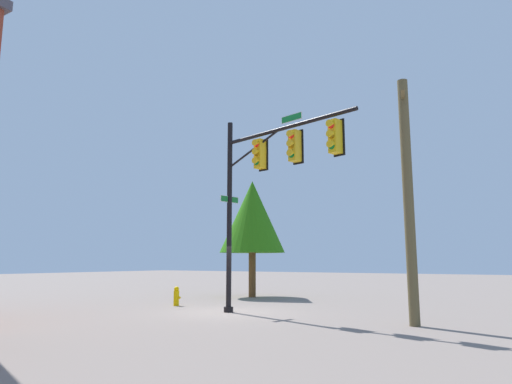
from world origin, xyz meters
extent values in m
plane|color=gray|center=(0.00, 0.00, 0.00)|extent=(120.00, 120.00, 0.00)
cylinder|color=black|center=(0.00, 0.00, 3.74)|extent=(0.20, 0.20, 7.49)
cylinder|color=black|center=(0.00, 0.00, 0.10)|extent=(0.36, 0.36, 0.20)
cylinder|color=black|center=(2.89, -0.66, 6.65)|extent=(5.81, 1.46, 0.14)
cylinder|color=black|center=(1.30, -0.30, 6.15)|extent=(2.65, 0.68, 1.07)
cube|color=yellow|center=(1.65, -0.38, 5.90)|extent=(0.38, 0.41, 1.10)
cube|color=black|center=(1.69, -0.18, 5.90)|extent=(0.44, 0.12, 1.22)
sphere|color=#FF2018|center=(1.61, -0.57, 6.24)|extent=(0.22, 0.22, 0.22)
cylinder|color=yellow|center=(1.60, -0.63, 6.29)|extent=(0.25, 0.18, 0.23)
sphere|color=#855607|center=(1.61, -0.57, 5.90)|extent=(0.22, 0.22, 0.22)
cylinder|color=yellow|center=(1.60, -0.63, 5.95)|extent=(0.25, 0.18, 0.23)
sphere|color=#0B621E|center=(1.61, -0.57, 5.56)|extent=(0.22, 0.22, 0.22)
cylinder|color=yellow|center=(1.60, -0.63, 5.61)|extent=(0.25, 0.18, 0.23)
cube|color=gold|center=(3.30, -0.76, 5.90)|extent=(0.38, 0.41, 1.10)
cube|color=black|center=(3.34, -0.56, 5.90)|extent=(0.44, 0.12, 1.22)
sphere|color=#FF2018|center=(3.26, -0.95, 6.24)|extent=(0.22, 0.22, 0.22)
cylinder|color=gold|center=(3.25, -1.01, 6.29)|extent=(0.25, 0.18, 0.23)
sphere|color=#855607|center=(3.26, -0.95, 5.90)|extent=(0.22, 0.22, 0.22)
cylinder|color=gold|center=(3.25, -1.01, 5.95)|extent=(0.25, 0.18, 0.23)
sphere|color=#0B621E|center=(3.26, -0.95, 5.56)|extent=(0.22, 0.22, 0.22)
cylinder|color=gold|center=(3.25, -1.01, 5.61)|extent=(0.25, 0.18, 0.23)
cube|color=gold|center=(4.95, -1.13, 5.90)|extent=(0.41, 0.43, 1.10)
cube|color=black|center=(5.01, -0.94, 5.90)|extent=(0.43, 0.16, 1.22)
sphere|color=#FF2018|center=(4.90, -1.33, 6.24)|extent=(0.22, 0.22, 0.22)
cylinder|color=gold|center=(4.88, -1.38, 6.29)|extent=(0.26, 0.20, 0.23)
sphere|color=#855607|center=(4.90, -1.33, 5.90)|extent=(0.22, 0.22, 0.22)
cylinder|color=gold|center=(4.88, -1.38, 5.95)|extent=(0.26, 0.20, 0.23)
sphere|color=#0B621E|center=(4.90, -1.33, 5.56)|extent=(0.22, 0.22, 0.22)
cylinder|color=gold|center=(4.88, -1.38, 5.61)|extent=(0.26, 0.20, 0.23)
cube|color=white|center=(3.18, -0.73, 6.95)|extent=(0.92, 0.23, 0.26)
cube|color=#127931|center=(3.18, -0.73, 6.95)|extent=(0.88, 0.23, 0.22)
cube|color=white|center=(0.00, 0.00, 4.35)|extent=(0.23, 0.92, 0.26)
cube|color=#166D29|center=(0.00, 0.00, 4.35)|extent=(0.23, 0.88, 0.22)
cylinder|color=brown|center=(6.92, -0.14, 3.86)|extent=(0.32, 0.32, 7.73)
cube|color=brown|center=(6.92, -0.14, 7.13)|extent=(0.52, 1.78, 0.12)
cylinder|color=#DFB404|center=(-3.39, 0.83, 0.33)|extent=(0.24, 0.24, 0.65)
sphere|color=#E9B800|center=(-3.39, 0.83, 0.72)|extent=(0.22, 0.22, 0.22)
cylinder|color=#E6B304|center=(-3.24, 0.83, 0.36)|extent=(0.12, 0.10, 0.10)
cylinder|color=brown|center=(-3.17, 6.70, 1.20)|extent=(0.39, 0.39, 2.40)
cone|color=#2B7412|center=(-3.17, 6.70, 4.41)|extent=(3.61, 3.61, 4.01)
camera|label=1|loc=(10.18, -14.40, 1.91)|focal=31.49mm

